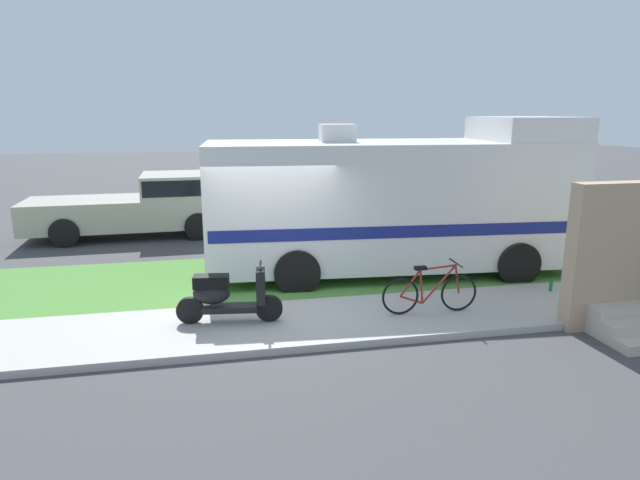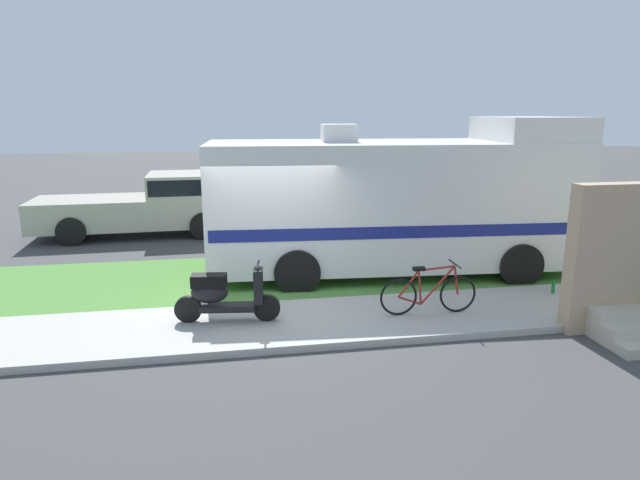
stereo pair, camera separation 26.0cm
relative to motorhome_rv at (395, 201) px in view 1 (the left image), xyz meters
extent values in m
plane|color=#424244|center=(-2.83, -1.47, -1.59)|extent=(80.00, 80.00, 0.00)
cube|color=#ADAAA3|center=(-2.83, -2.67, -1.53)|extent=(24.00, 2.00, 0.12)
cube|color=#4C8438|center=(-2.83, 0.03, -1.55)|extent=(24.00, 3.40, 0.08)
cube|color=silver|center=(-0.12, 0.01, -0.01)|extent=(7.86, 2.98, 2.56)
cube|color=silver|center=(2.83, -0.19, 1.51)|extent=(1.96, 2.45, 0.50)
cube|color=navy|center=(-0.12, 0.01, -0.40)|extent=(7.70, 2.99, 0.24)
cube|color=black|center=(3.70, -0.25, 0.43)|extent=(0.22, 2.09, 0.90)
cube|color=silver|center=(-1.27, 0.09, 1.44)|extent=(0.74, 0.65, 0.36)
cylinder|color=black|center=(2.34, 1.02, -1.14)|extent=(0.92, 0.34, 0.90)
cylinder|color=black|center=(2.18, -1.33, -1.14)|extent=(0.92, 0.34, 0.90)
cylinder|color=black|center=(-2.15, 1.33, -1.14)|extent=(0.92, 0.34, 0.90)
cylinder|color=black|center=(-2.31, -1.02, -1.14)|extent=(0.92, 0.34, 0.90)
cylinder|color=black|center=(-3.03, -2.59, -1.25)|extent=(0.45, 0.15, 0.44)
cylinder|color=black|center=(-4.29, -2.44, -1.25)|extent=(0.45, 0.15, 0.44)
cube|color=black|center=(-3.66, -2.52, -1.23)|extent=(0.92, 0.39, 0.10)
cube|color=black|center=(-3.94, -2.48, -0.77)|extent=(0.59, 0.33, 0.20)
ellipsoid|color=black|center=(-3.94, -2.48, -0.97)|extent=(0.63, 0.37, 0.36)
cube|color=black|center=(-3.16, -2.58, -0.87)|extent=(0.18, 0.33, 0.56)
cylinder|color=black|center=(-3.16, -2.58, -0.52)|extent=(0.10, 0.50, 0.04)
sphere|color=white|center=(-3.16, -2.58, -0.69)|extent=(0.12, 0.12, 0.12)
torus|color=black|center=(0.21, -2.78, -1.15)|extent=(0.64, 0.06, 0.64)
torus|color=black|center=(-0.83, -2.75, -1.15)|extent=(0.64, 0.06, 0.64)
cylinder|color=maroon|center=(-0.16, -2.77, -0.97)|extent=(0.59, 0.05, 0.67)
cylinder|color=maroon|center=(-0.47, -2.76, -1.00)|extent=(0.10, 0.04, 0.60)
cylinder|color=maroon|center=(-0.19, -2.77, -0.68)|extent=(0.63, 0.06, 0.09)
cylinder|color=maroon|center=(-0.63, -2.75, -1.22)|extent=(0.41, 0.05, 0.18)
cylinder|color=maroon|center=(-0.66, -2.75, -0.93)|extent=(0.36, 0.05, 0.47)
cylinder|color=maroon|center=(0.17, -2.78, -0.90)|extent=(0.12, 0.04, 0.51)
cube|color=black|center=(-0.50, -2.76, -0.67)|extent=(0.20, 0.11, 0.06)
cylinder|color=black|center=(0.12, -2.78, -0.61)|extent=(0.04, 0.52, 0.03)
cube|color=#B7B29E|center=(-4.47, 4.98, -0.58)|extent=(2.63, 2.02, 1.46)
cube|color=black|center=(-4.47, 4.98, -0.15)|extent=(2.51, 2.03, 0.44)
cube|color=#B7B29E|center=(-7.32, 4.88, -0.90)|extent=(3.20, 2.04, 0.82)
cylinder|color=black|center=(-4.30, 5.91, -1.21)|extent=(0.77, 0.27, 0.76)
cylinder|color=black|center=(-4.24, 4.06, -1.21)|extent=(0.77, 0.27, 0.76)
cylinder|color=black|center=(-7.72, 5.79, -1.21)|extent=(0.77, 0.27, 0.76)
cylinder|color=black|center=(-7.66, 3.94, -1.21)|extent=(0.77, 0.27, 0.76)
cube|color=#BCB29E|center=(2.63, -4.11, -1.35)|extent=(1.40, 0.64, 0.16)
cube|color=#BCB29E|center=(2.63, -3.95, -1.19)|extent=(1.40, 0.32, 0.16)
cube|color=tan|center=(2.63, -3.64, -0.39)|extent=(2.00, 0.30, 2.40)
cylinder|color=#19722D|center=(2.41, -2.16, -1.36)|extent=(0.06, 0.06, 0.22)
cylinder|color=#19722D|center=(2.41, -2.16, -1.23)|extent=(0.03, 0.03, 0.04)
cylinder|color=black|center=(2.41, -2.16, -1.20)|extent=(0.03, 0.03, 0.02)
camera|label=1|loc=(-3.90, -10.98, 1.89)|focal=30.58mm
camera|label=2|loc=(-3.64, -11.03, 1.89)|focal=30.58mm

